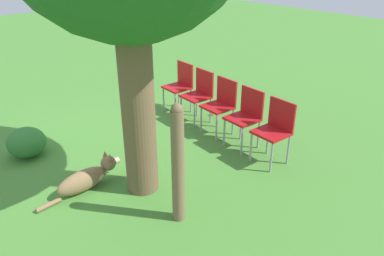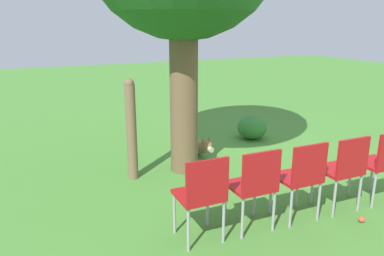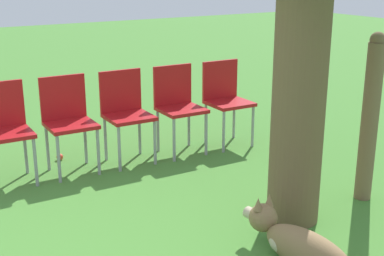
% 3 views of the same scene
% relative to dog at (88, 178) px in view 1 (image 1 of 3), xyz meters
% --- Properties ---
extents(ground_plane, '(30.00, 30.00, 0.00)m').
position_rel_dog_xyz_m(ground_plane, '(-0.63, -0.50, -0.15)').
color(ground_plane, '#478433').
extents(dog, '(1.19, 0.32, 0.39)m').
position_rel_dog_xyz_m(dog, '(0.00, 0.00, 0.00)').
color(dog, olive).
rests_on(dog, ground_plane).
extents(fence_post, '(0.14, 0.14, 1.42)m').
position_rel_dog_xyz_m(fence_post, '(-0.53, 1.22, 0.56)').
color(fence_post, brown).
rests_on(fence_post, ground_plane).
extents(red_chair_0, '(0.43, 0.45, 0.91)m').
position_rel_dog_xyz_m(red_chair_0, '(-2.50, -1.28, 0.39)').
color(red_chair_0, '#B21419').
rests_on(red_chair_0, ground_plane).
extents(red_chair_1, '(0.43, 0.45, 0.91)m').
position_rel_dog_xyz_m(red_chair_1, '(-2.47, -0.70, 0.39)').
color(red_chair_1, '#B21419').
rests_on(red_chair_1, ground_plane).
extents(red_chair_2, '(0.43, 0.45, 0.91)m').
position_rel_dog_xyz_m(red_chair_2, '(-2.43, -0.12, 0.39)').
color(red_chair_2, '#B21419').
rests_on(red_chair_2, ground_plane).
extents(red_chair_3, '(0.43, 0.45, 0.91)m').
position_rel_dog_xyz_m(red_chair_3, '(-2.40, 0.47, 0.39)').
color(red_chair_3, '#B21419').
rests_on(red_chair_3, ground_plane).
extents(red_chair_4, '(0.43, 0.45, 0.91)m').
position_rel_dog_xyz_m(red_chair_4, '(-2.37, 1.05, 0.39)').
color(red_chair_4, '#B21419').
rests_on(red_chair_4, ground_plane).
extents(tennis_ball, '(0.07, 0.07, 0.07)m').
position_rel_dog_xyz_m(tennis_ball, '(-2.78, -0.71, -0.12)').
color(tennis_ball, '#E54C33').
rests_on(tennis_ball, ground_plane).
extents(low_shrub, '(0.55, 0.55, 0.44)m').
position_rel_dog_xyz_m(low_shrub, '(0.32, -1.35, 0.07)').
color(low_shrub, '#337533').
rests_on(low_shrub, ground_plane).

